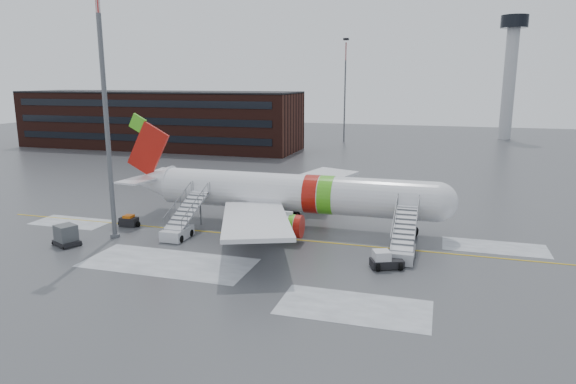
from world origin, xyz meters
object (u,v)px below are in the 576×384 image
(airstair_fwd, at_px, (403,246))
(airstair_aft, at_px, (181,226))
(light_mast_near, at_px, (105,96))
(airliner, at_px, (285,193))
(baggage_tractor, at_px, (129,221))
(uld_container, at_px, (66,236))
(pushback_tug, at_px, (385,260))

(airstair_fwd, bearing_deg, airstair_aft, 180.00)
(light_mast_near, bearing_deg, airstair_fwd, 4.27)
(airstair_aft, relative_size, light_mast_near, 0.30)
(airliner, xyz_separation_m, baggage_tractor, (-15.20, -4.90, -2.92))
(airstair_aft, relative_size, baggage_tractor, 3.35)
(uld_container, relative_size, light_mast_near, 0.11)
(airliner, distance_m, pushback_tug, 14.95)
(airstair_aft, height_order, light_mast_near, light_mast_near)
(airstair_fwd, xyz_separation_m, uld_container, (-29.46, -5.38, -0.18))
(airliner, height_order, airstair_aft, airliner)
(uld_container, distance_m, light_mast_near, 13.15)
(airliner, xyz_separation_m, light_mast_near, (-14.34, -8.54, 9.88))
(pushback_tug, relative_size, baggage_tractor, 1.24)
(airstair_fwd, xyz_separation_m, light_mast_near, (-26.76, -2.00, 12.23))
(baggage_tractor, xyz_separation_m, light_mast_near, (0.86, -3.64, 12.80))
(airstair_fwd, relative_size, uld_container, 2.76)
(airstair_aft, relative_size, uld_container, 2.76)
(airliner, relative_size, airstair_aft, 4.55)
(airliner, relative_size, pushback_tug, 12.26)
(airstair_fwd, height_order, airstair_aft, same)
(pushback_tug, bearing_deg, airstair_aft, 171.55)
(airstair_aft, height_order, pushback_tug, airstair_aft)
(airstair_fwd, height_order, uld_container, airstair_fwd)
(airstair_fwd, height_order, light_mast_near, light_mast_near)
(baggage_tractor, relative_size, light_mast_near, 0.09)
(airstair_fwd, relative_size, light_mast_near, 0.30)
(uld_container, bearing_deg, airstair_fwd, 10.35)
(pushback_tug, relative_size, uld_container, 1.02)
(baggage_tractor, height_order, light_mast_near, light_mast_near)
(uld_container, xyz_separation_m, baggage_tractor, (1.84, 7.02, -0.38))
(baggage_tractor, bearing_deg, airstair_aft, -13.49)
(airstair_fwd, bearing_deg, light_mast_near, -175.73)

